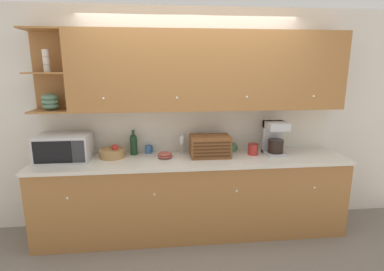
{
  "coord_description": "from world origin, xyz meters",
  "views": [
    {
      "loc": [
        -0.35,
        -3.56,
        1.93
      ],
      "look_at": [
        0.0,
        -0.22,
        1.16
      ],
      "focal_mm": 28.0,
      "sensor_mm": 36.0,
      "label": 1
    }
  ],
  "objects_px": {
    "wine_bottle": "(134,143)",
    "wine_glass": "(182,141)",
    "mug_blue_second": "(149,149)",
    "bread_box": "(210,146)",
    "coffee_maker": "(275,138)",
    "microwave": "(64,148)",
    "fruit_basket": "(112,153)",
    "storage_canister": "(253,149)",
    "mug": "(233,147)",
    "bowl_stack_on_counter": "(165,155)"
  },
  "relations": [
    {
      "from": "storage_canister",
      "to": "wine_bottle",
      "type": "bearing_deg",
      "value": 173.91
    },
    {
      "from": "microwave",
      "to": "bowl_stack_on_counter",
      "type": "xyz_separation_m",
      "value": [
        1.1,
        -0.02,
        -0.11
      ]
    },
    {
      "from": "mug",
      "to": "coffee_maker",
      "type": "distance_m",
      "value": 0.5
    },
    {
      "from": "bowl_stack_on_counter",
      "to": "mug",
      "type": "relative_size",
      "value": 1.86
    },
    {
      "from": "fruit_basket",
      "to": "bread_box",
      "type": "distance_m",
      "value": 1.12
    },
    {
      "from": "mug_blue_second",
      "to": "microwave",
      "type": "bearing_deg",
      "value": -167.95
    },
    {
      "from": "bowl_stack_on_counter",
      "to": "bread_box",
      "type": "height_order",
      "value": "bread_box"
    },
    {
      "from": "mug_blue_second",
      "to": "mug",
      "type": "distance_m",
      "value": 1.03
    },
    {
      "from": "storage_canister",
      "to": "wine_glass",
      "type": "bearing_deg",
      "value": 171.07
    },
    {
      "from": "wine_glass",
      "to": "bread_box",
      "type": "xyz_separation_m",
      "value": [
        0.31,
        -0.14,
        -0.04
      ]
    },
    {
      "from": "mug",
      "to": "storage_canister",
      "type": "relative_size",
      "value": 0.69
    },
    {
      "from": "coffee_maker",
      "to": "bowl_stack_on_counter",
      "type": "bearing_deg",
      "value": -178.74
    },
    {
      "from": "microwave",
      "to": "fruit_basket",
      "type": "relative_size",
      "value": 1.93
    },
    {
      "from": "coffee_maker",
      "to": "bread_box",
      "type": "bearing_deg",
      "value": -178.54
    },
    {
      "from": "microwave",
      "to": "mug",
      "type": "height_order",
      "value": "microwave"
    },
    {
      "from": "fruit_basket",
      "to": "coffee_maker",
      "type": "height_order",
      "value": "coffee_maker"
    },
    {
      "from": "storage_canister",
      "to": "coffee_maker",
      "type": "distance_m",
      "value": 0.29
    },
    {
      "from": "bowl_stack_on_counter",
      "to": "wine_glass",
      "type": "relative_size",
      "value": 0.74
    },
    {
      "from": "mug_blue_second",
      "to": "wine_glass",
      "type": "bearing_deg",
      "value": -8.9
    },
    {
      "from": "wine_bottle",
      "to": "microwave",
      "type": "bearing_deg",
      "value": -168.45
    },
    {
      "from": "fruit_basket",
      "to": "wine_bottle",
      "type": "bearing_deg",
      "value": 19.92
    },
    {
      "from": "fruit_basket",
      "to": "wine_glass",
      "type": "height_order",
      "value": "wine_glass"
    },
    {
      "from": "bowl_stack_on_counter",
      "to": "wine_glass",
      "type": "bearing_deg",
      "value": 36.82
    },
    {
      "from": "wine_glass",
      "to": "mug",
      "type": "distance_m",
      "value": 0.65
    },
    {
      "from": "wine_glass",
      "to": "storage_canister",
      "type": "height_order",
      "value": "wine_glass"
    },
    {
      "from": "coffee_maker",
      "to": "fruit_basket",
      "type": "bearing_deg",
      "value": 178.24
    },
    {
      "from": "microwave",
      "to": "storage_canister",
      "type": "xyz_separation_m",
      "value": [
        2.13,
        0.0,
        -0.08
      ]
    },
    {
      "from": "wine_bottle",
      "to": "mug_blue_second",
      "type": "relative_size",
      "value": 3.18
    },
    {
      "from": "mug_blue_second",
      "to": "wine_glass",
      "type": "xyz_separation_m",
      "value": [
        0.4,
        -0.06,
        0.11
      ]
    },
    {
      "from": "fruit_basket",
      "to": "bowl_stack_on_counter",
      "type": "distance_m",
      "value": 0.6
    },
    {
      "from": "fruit_basket",
      "to": "storage_canister",
      "type": "relative_size",
      "value": 2.16
    },
    {
      "from": "fruit_basket",
      "to": "bread_box",
      "type": "xyz_separation_m",
      "value": [
        1.11,
        -0.08,
        0.07
      ]
    },
    {
      "from": "fruit_basket",
      "to": "bread_box",
      "type": "height_order",
      "value": "bread_box"
    },
    {
      "from": "fruit_basket",
      "to": "wine_glass",
      "type": "bearing_deg",
      "value": 4.74
    },
    {
      "from": "microwave",
      "to": "fruit_basket",
      "type": "xyz_separation_m",
      "value": [
        0.5,
        0.07,
        -0.09
      ]
    },
    {
      "from": "mug",
      "to": "storage_canister",
      "type": "xyz_separation_m",
      "value": [
        0.19,
        -0.17,
        0.02
      ]
    },
    {
      "from": "wine_glass",
      "to": "fruit_basket",
      "type": "bearing_deg",
      "value": -175.26
    },
    {
      "from": "wine_bottle",
      "to": "bread_box",
      "type": "relative_size",
      "value": 0.65
    },
    {
      "from": "bread_box",
      "to": "coffee_maker",
      "type": "bearing_deg",
      "value": 1.46
    },
    {
      "from": "wine_bottle",
      "to": "wine_glass",
      "type": "bearing_deg",
      "value": -1.89
    },
    {
      "from": "wine_bottle",
      "to": "coffee_maker",
      "type": "xyz_separation_m",
      "value": [
        1.65,
        -0.14,
        0.06
      ]
    },
    {
      "from": "wine_bottle",
      "to": "mug_blue_second",
      "type": "bearing_deg",
      "value": 14.15
    },
    {
      "from": "fruit_basket",
      "to": "mug_blue_second",
      "type": "distance_m",
      "value": 0.43
    },
    {
      "from": "wine_glass",
      "to": "mug",
      "type": "xyz_separation_m",
      "value": [
        0.64,
        0.04,
        -0.11
      ]
    },
    {
      "from": "wine_glass",
      "to": "storage_canister",
      "type": "bearing_deg",
      "value": -8.93
    },
    {
      "from": "fruit_basket",
      "to": "wine_bottle",
      "type": "xyz_separation_m",
      "value": [
        0.24,
        0.09,
        0.08
      ]
    },
    {
      "from": "storage_canister",
      "to": "coffee_maker",
      "type": "xyz_separation_m",
      "value": [
        0.26,
        0.01,
        0.13
      ]
    },
    {
      "from": "microwave",
      "to": "mug_blue_second",
      "type": "relative_size",
      "value": 5.98
    },
    {
      "from": "fruit_basket",
      "to": "mug",
      "type": "bearing_deg",
      "value": 4.39
    },
    {
      "from": "mug",
      "to": "coffee_maker",
      "type": "xyz_separation_m",
      "value": [
        0.45,
        -0.17,
        0.15
      ]
    }
  ]
}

